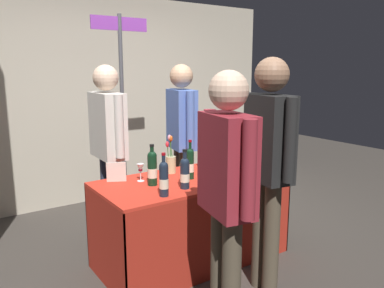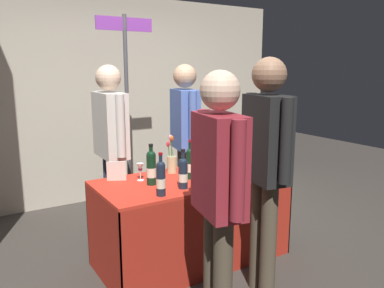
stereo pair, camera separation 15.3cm
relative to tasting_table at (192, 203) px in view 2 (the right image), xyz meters
The scene contains 20 objects.
ground_plane 0.53m from the tasting_table, ahead, with size 12.00×12.00×0.00m, color #38332D.
back_partition 2.23m from the tasting_table, 90.00° to the left, with size 5.13×0.12×2.60m, color #B2A893.
tasting_table is the anchor object (origin of this frame).
featured_wine_bottle 0.37m from the tasting_table, 154.35° to the right, with size 0.07×0.07×0.34m.
display_bottle_0 0.65m from the tasting_table, 147.54° to the right, with size 0.07×0.07×0.33m.
display_bottle_1 0.48m from the tasting_table, 135.05° to the right, with size 0.08×0.08×0.32m.
display_bottle_2 0.41m from the tasting_table, ahead, with size 0.08×0.08×0.32m.
display_bottle_3 0.48m from the tasting_table, 36.02° to the left, with size 0.07×0.07×0.31m.
display_bottle_4 0.81m from the tasting_table, 16.03° to the left, with size 0.08×0.08×0.32m.
display_bottle_5 0.54m from the tasting_table, behind, with size 0.08×0.08×0.34m.
wine_glass_near_vendor 0.65m from the tasting_table, 21.82° to the right, with size 0.06×0.06×0.15m.
wine_glass_mid 0.72m from the tasting_table, 21.80° to the left, with size 0.07×0.07×0.13m.
wine_glass_near_taster 0.56m from the tasting_table, 159.09° to the left, with size 0.06×0.06×0.15m.
flower_vase 0.42m from the tasting_table, 106.77° to the left, with size 0.09×0.09×0.35m.
brochure_stand 0.72m from the tasting_table, 156.62° to the left, with size 0.16×0.01×0.17m, color silver.
vendor_presenter 1.01m from the tasting_table, 122.03° to the left, with size 0.24×0.64×1.74m.
vendor_assistant 0.91m from the tasting_table, 63.88° to the left, with size 0.28×0.55×1.74m.
taster_foreground_right 0.93m from the tasting_table, 76.27° to the right, with size 0.28×0.55×1.78m.
taster_foreground_left 1.17m from the tasting_table, 113.10° to the right, with size 0.29×0.56×1.70m.
booth_signpost 1.49m from the tasting_table, 93.98° to the left, with size 0.63×0.04×2.26m.
Camera 2 is at (-1.72, -2.78, 1.72)m, focal length 36.29 mm.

